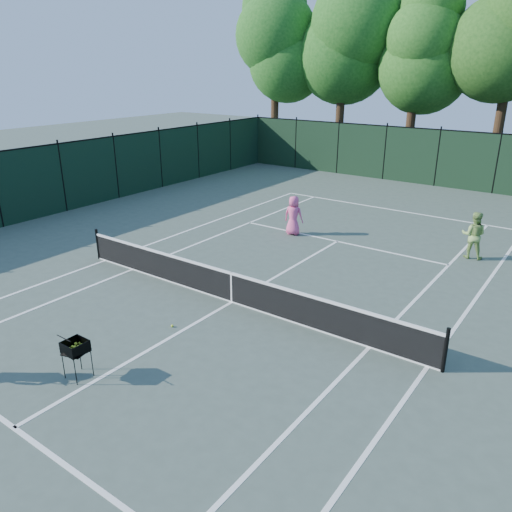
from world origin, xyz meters
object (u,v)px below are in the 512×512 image
Objects in this scene: ball_hopper at (75,347)px; loose_ball_midcourt at (172,326)px; player_pink at (294,215)px; player_green at (473,235)px.

ball_hopper is 12.66× the size of loose_ball_midcourt.
player_pink is 6.46m from player_green.
player_green is (6.31, 1.40, 0.05)m from player_pink.
player_pink is 8.32m from loose_ball_midcourt.
player_green is 10.74m from loose_ball_midcourt.
ball_hopper is at bearing 88.71° from player_pink.
loose_ball_midcourt is (0.06, 2.71, -0.69)m from ball_hopper.
ball_hopper reaches higher than loose_ball_midcourt.
player_pink is at bearing 81.38° from ball_hopper.
player_green is 13.20m from ball_hopper.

